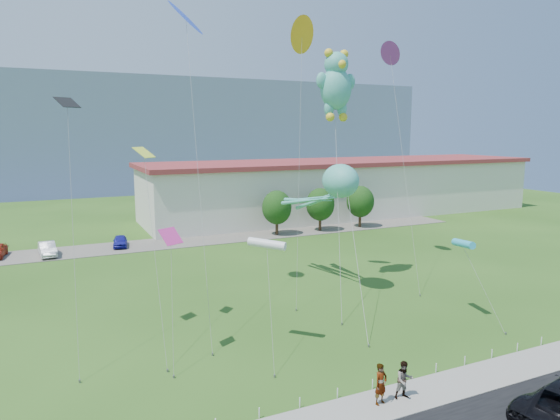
# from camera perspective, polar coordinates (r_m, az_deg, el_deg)

# --- Properties ---
(ground) EXTENTS (160.00, 160.00, 0.00)m
(ground) POSITION_cam_1_polar(r_m,az_deg,el_deg) (27.76, 10.66, -17.85)
(ground) COLOR #294E16
(ground) RESTS_ON ground
(sidewalk) EXTENTS (80.00, 2.50, 0.10)m
(sidewalk) POSITION_cam_1_polar(r_m,az_deg,el_deg) (25.83, 14.43, -20.03)
(sidewalk) COLOR gray
(sidewalk) RESTS_ON ground
(parking_strip) EXTENTS (70.00, 6.00, 0.06)m
(parking_strip) POSITION_cam_1_polar(r_m,az_deg,el_deg) (58.26, -9.77, -3.48)
(parking_strip) COLOR #59544C
(parking_strip) RESTS_ON ground
(hill_ridge) EXTENTS (160.00, 50.00, 25.00)m
(hill_ridge) POSITION_cam_1_polar(r_m,az_deg,el_deg) (140.76, -19.17, 8.50)
(hill_ridge) COLOR slate
(hill_ridge) RESTS_ON ground
(warehouse) EXTENTS (61.00, 15.00, 8.20)m
(warehouse) POSITION_cam_1_polar(r_m,az_deg,el_deg) (76.29, 7.47, 2.63)
(warehouse) COLOR beige
(warehouse) RESTS_ON ground
(rope_fence) EXTENTS (26.05, 0.05, 0.50)m
(rope_fence) POSITION_cam_1_polar(r_m,az_deg,el_deg) (26.72, 12.38, -18.42)
(rope_fence) COLOR white
(rope_fence) RESTS_ON ground
(tree_near) EXTENTS (3.60, 3.60, 5.47)m
(tree_near) POSITION_cam_1_polar(r_m,az_deg,el_deg) (60.06, -0.37, 0.29)
(tree_near) COLOR #3F2B19
(tree_near) RESTS_ON ground
(tree_mid) EXTENTS (3.60, 3.60, 5.47)m
(tree_mid) POSITION_cam_1_polar(r_m,az_deg,el_deg) (62.77, 4.62, 0.63)
(tree_mid) COLOR #3F2B19
(tree_mid) RESTS_ON ground
(tree_far) EXTENTS (3.60, 3.60, 5.47)m
(tree_far) POSITION_cam_1_polar(r_m,az_deg,el_deg) (65.91, 9.17, 0.95)
(tree_far) COLOR #3F2B19
(tree_far) RESTS_ON ground
(pedestrian_left) EXTENTS (0.78, 0.60, 1.93)m
(pedestrian_left) POSITION_cam_1_polar(r_m,az_deg,el_deg) (24.52, 11.45, -18.91)
(pedestrian_left) COLOR gray
(pedestrian_left) RESTS_ON sidewalk
(pedestrian_right) EXTENTS (1.00, 0.85, 1.81)m
(pedestrian_right) POSITION_cam_1_polar(r_m,az_deg,el_deg) (25.20, 14.03, -18.32)
(pedestrian_right) COLOR gray
(pedestrian_right) RESTS_ON sidewalk
(parked_car_silver) EXTENTS (1.86, 4.31, 1.38)m
(parked_car_silver) POSITION_cam_1_polar(r_m,az_deg,el_deg) (55.53, -25.04, -4.05)
(parked_car_silver) COLOR silver
(parked_car_silver) RESTS_ON parking_strip
(parked_car_blue) EXTENTS (1.96, 3.75, 1.22)m
(parked_car_blue) POSITION_cam_1_polar(r_m,az_deg,el_deg) (56.96, -17.81, -3.41)
(parked_car_blue) COLOR #1C1B97
(parked_car_blue) RESTS_ON parking_strip
(octopus_kite) EXTENTS (4.87, 15.84, 10.06)m
(octopus_kite) POSITION_cam_1_polar(r_m,az_deg,el_deg) (38.90, 5.91, 2.38)
(octopus_kite) COLOR teal
(octopus_kite) RESTS_ON ground
(teddy_bear_kite) EXTENTS (5.75, 8.98, 18.70)m
(teddy_bear_kite) POSITION_cam_1_polar(r_m,az_deg,el_deg) (40.02, 6.42, 14.17)
(teddy_bear_kite) COLOR teal
(teddy_bear_kite) RESTS_ON ground
(small_kite_pink) EXTENTS (1.31, 3.07, 7.32)m
(small_kite_pink) POSITION_cam_1_polar(r_m,az_deg,el_deg) (27.34, -12.36, -4.25)
(small_kite_pink) COLOR #D02E89
(small_kite_pink) RESTS_ON ground
(small_kite_cyan) EXTENTS (0.62, 4.73, 5.51)m
(small_kite_cyan) POSITION_cam_1_polar(r_m,az_deg,el_deg) (35.37, 20.24, -3.69)
(small_kite_cyan) COLOR #2DA8CB
(small_kite_cyan) RESTS_ON ground
(small_kite_purple) EXTENTS (4.54, 10.18, 20.12)m
(small_kite_purple) POSITION_cam_1_polar(r_m,az_deg,el_deg) (47.88, 12.58, 16.49)
(small_kite_purple) COLOR purple
(small_kite_purple) RESTS_ON ground
(small_kite_yellow) EXTENTS (1.29, 6.93, 11.63)m
(small_kite_yellow) POSITION_cam_1_polar(r_m,az_deg,el_deg) (30.72, -15.03, 3.92)
(small_kite_yellow) COLOR #D8F038
(small_kite_yellow) RESTS_ON ground
(small_kite_white) EXTENTS (1.44, 4.74, 6.60)m
(small_kite_white) POSITION_cam_1_polar(r_m,az_deg,el_deg) (28.25, -1.51, -3.98)
(small_kite_white) COLOR white
(small_kite_white) RESTS_ON ground
(small_kite_black) EXTENTS (1.29, 5.78, 14.47)m
(small_kite_black) POSITION_cam_1_polar(r_m,az_deg,el_deg) (29.85, -23.02, 7.94)
(small_kite_black) COLOR black
(small_kite_black) RESTS_ON ground
(small_kite_blue) EXTENTS (2.63, 10.84, 20.96)m
(small_kite_blue) POSITION_cam_1_polar(r_m,az_deg,el_deg) (37.25, -10.64, 20.04)
(small_kite_blue) COLOR blue
(small_kite_blue) RESTS_ON ground
(small_kite_orange) EXTENTS (4.53, 7.03, 20.61)m
(small_kite_orange) POSITION_cam_1_polar(r_m,az_deg,el_deg) (41.10, 2.51, 18.68)
(small_kite_orange) COLOR #FFA11C
(small_kite_orange) RESTS_ON ground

